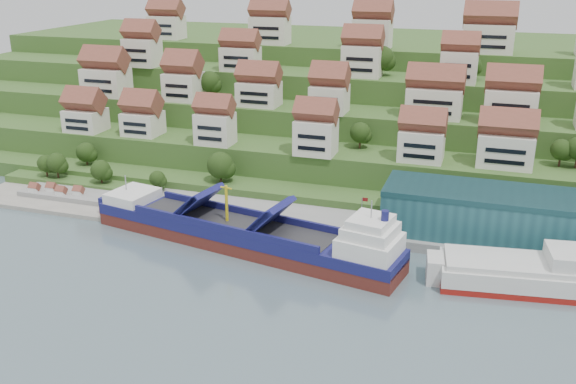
% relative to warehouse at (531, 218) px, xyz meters
% --- Properties ---
extents(ground, '(300.00, 300.00, 0.00)m').
position_rel_warehouse_xyz_m(ground, '(-52.00, -17.00, -7.20)').
color(ground, slate).
rests_on(ground, ground).
extents(quay, '(180.00, 14.00, 2.20)m').
position_rel_warehouse_xyz_m(quay, '(-32.00, -2.00, -6.10)').
color(quay, gray).
rests_on(quay, ground).
extents(pebble_beach, '(45.00, 20.00, 1.00)m').
position_rel_warehouse_xyz_m(pebble_beach, '(-110.00, -5.00, -6.70)').
color(pebble_beach, gray).
rests_on(pebble_beach, ground).
extents(hillside, '(260.00, 128.00, 31.00)m').
position_rel_warehouse_xyz_m(hillside, '(-52.00, 86.55, 3.46)').
color(hillside, '#2D4C1E').
rests_on(hillside, ground).
extents(hillside_village, '(157.11, 63.79, 28.89)m').
position_rel_warehouse_xyz_m(hillside_village, '(-49.48, 43.54, 17.38)').
color(hillside_village, silver).
rests_on(hillside_village, ground).
extents(hillside_trees, '(136.15, 62.38, 30.03)m').
position_rel_warehouse_xyz_m(hillside_trees, '(-60.60, 29.84, 10.52)').
color(hillside_trees, '#264115').
rests_on(hillside_trees, ground).
extents(warehouse, '(60.00, 15.00, 10.00)m').
position_rel_warehouse_xyz_m(warehouse, '(0.00, 0.00, 0.00)').
color(warehouse, '#235760').
rests_on(warehouse, quay).
extents(flagpole, '(1.28, 0.16, 8.00)m').
position_rel_warehouse_xyz_m(flagpole, '(-33.89, -7.00, -0.32)').
color(flagpole, gray).
rests_on(flagpole, quay).
extents(beach_huts, '(14.40, 3.70, 2.20)m').
position_rel_warehouse_xyz_m(beach_huts, '(-112.00, -6.25, -5.10)').
color(beach_huts, white).
rests_on(beach_huts, pebble_beach).
extents(cargo_ship, '(70.96, 23.74, 15.46)m').
position_rel_warehouse_xyz_m(cargo_ship, '(-55.48, -17.59, -4.18)').
color(cargo_ship, '#56201A').
rests_on(cargo_ship, ground).
extents(second_ship, '(31.67, 15.30, 8.82)m').
position_rel_warehouse_xyz_m(second_ship, '(-0.32, -17.53, -4.54)').
color(second_ship, maroon).
rests_on(second_ship, ground).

